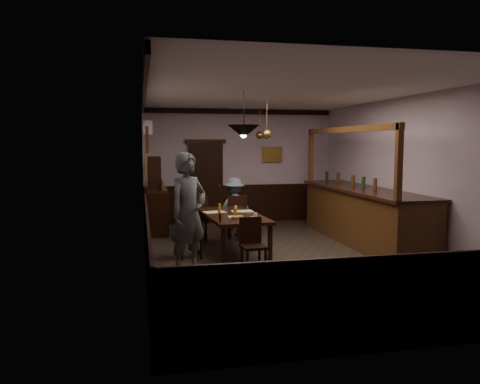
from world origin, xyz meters
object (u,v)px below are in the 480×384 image
object	(u,v)px
sideboard	(156,202)
bar_counter	(362,214)
chair_side	(186,228)
chair_near	(252,242)
person_seated_right	(234,207)
pendant_brass_far	(260,135)
chair_far_right	(237,215)
coffee_cup	(255,215)
soda_can	(235,212)
pendant_brass_mid	(267,134)
person_seated_left	(195,210)
dining_table	(232,217)
chair_far_left	(197,216)
person_standing	(188,214)
pendant_iron	(244,131)

from	to	relation	value
sideboard	bar_counter	xyz separation A→B (m)	(4.20, -2.09, -0.10)
chair_side	sideboard	size ratio (longest dim) A/B	0.56
chair_near	person_seated_right	size ratio (longest dim) A/B	0.66
bar_counter	pendant_brass_far	size ratio (longest dim) A/B	5.38
chair_far_right	bar_counter	world-z (taller)	bar_counter
person_seated_right	coffee_cup	xyz separation A→B (m)	(-0.02, -2.09, 0.13)
chair_side	pendant_brass_far	bearing A→B (deg)	-39.33
chair_near	bar_counter	world-z (taller)	bar_counter
coffee_cup	bar_counter	xyz separation A→B (m)	(2.51, 0.76, -0.18)
soda_can	pendant_brass_mid	world-z (taller)	pendant_brass_mid
chair_near	person_seated_left	world-z (taller)	person_seated_left
dining_table	sideboard	distance (m)	2.71
chair_far_left	soda_can	world-z (taller)	chair_far_left
person_seated_left	soda_can	bearing A→B (deg)	114.46
person_standing	person_seated_left	bearing A→B (deg)	45.27
person_standing	pendant_brass_far	world-z (taller)	pendant_brass_far
person_seated_left	pendant_brass_mid	size ratio (longest dim) A/B	1.54
pendant_brass_far	person_standing	bearing A→B (deg)	-120.04
coffee_cup	pendant_iron	world-z (taller)	pendant_iron
pendant_iron	pendant_brass_mid	xyz separation A→B (m)	(0.90, 1.80, -0.01)
dining_table	person_seated_right	world-z (taller)	person_seated_right
person_seated_right	chair_far_right	bearing A→B (deg)	78.67
sideboard	pendant_iron	xyz separation A→B (m)	(1.41, -3.14, 1.59)
bar_counter	sideboard	bearing A→B (deg)	153.51
pendant_iron	dining_table	bearing A→B (deg)	93.64
coffee_cup	pendant_brass_mid	distance (m)	2.21
chair_side	coffee_cup	bearing A→B (deg)	-102.47
person_seated_right	coffee_cup	distance (m)	2.09
person_standing	pendant_brass_far	size ratio (longest dim) A/B	2.42
pendant_brass_mid	person_standing	bearing A→B (deg)	-129.76
person_standing	sideboard	size ratio (longest dim) A/B	1.10
dining_table	chair_side	xyz separation A→B (m)	(-0.92, -0.25, -0.14)
dining_table	chair_far_left	xyz separation A→B (m)	(-0.52, 1.24, -0.16)
bar_counter	coffee_cup	bearing A→B (deg)	-163.12
pendant_brass_far	chair_far_right	bearing A→B (deg)	-126.91
soda_can	pendant_brass_far	distance (m)	3.10
person_seated_right	chair_side	bearing A→B (deg)	42.43
person_seated_right	dining_table	bearing A→B (deg)	64.61
chair_far_left	coffee_cup	world-z (taller)	chair_far_left
person_seated_right	sideboard	world-z (taller)	sideboard
person_standing	soda_can	xyz separation A→B (m)	(1.01, 1.19, -0.17)
pendant_brass_mid	pendant_brass_far	xyz separation A→B (m)	(0.20, 1.36, 0.00)
person_seated_left	sideboard	size ratio (longest dim) A/B	0.70
chair_side	person_standing	distance (m)	1.15
person_seated_left	chair_far_left	bearing A→B (deg)	99.51
chair_far_right	chair_near	bearing A→B (deg)	87.89
person_seated_right	bar_counter	xyz separation A→B (m)	(2.50, -1.32, -0.05)
chair_far_left	coffee_cup	size ratio (longest dim) A/B	12.05
chair_far_right	chair_side	world-z (taller)	chair_side
chair_near	person_standing	bearing A→B (deg)	174.82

